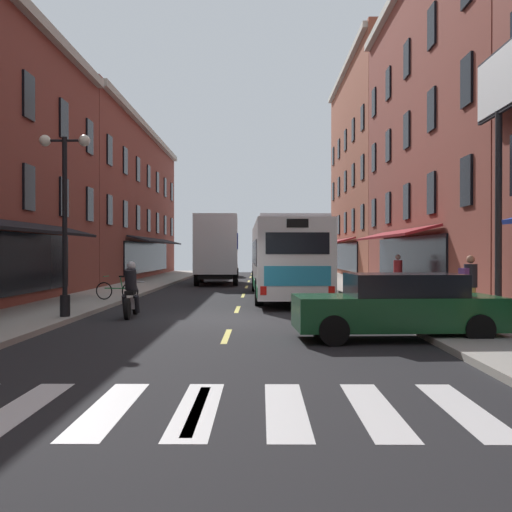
# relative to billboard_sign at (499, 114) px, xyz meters

# --- Properties ---
(ground_plane) EXTENTS (34.80, 80.00, 0.10)m
(ground_plane) POSITION_rel_billboard_sign_xyz_m (-7.05, 1.43, -5.63)
(ground_plane) COLOR black
(lane_centre_dashes) EXTENTS (0.14, 73.90, 0.01)m
(lane_centre_dashes) POSITION_rel_billboard_sign_xyz_m (-7.05, 1.18, -5.57)
(lane_centre_dashes) COLOR #DBCC4C
(lane_centre_dashes) RESTS_ON ground
(crosswalk_near) EXTENTS (7.10, 2.80, 0.01)m
(crosswalk_near) POSITION_rel_billboard_sign_xyz_m (-7.05, -8.57, -5.57)
(crosswalk_near) COLOR silver
(crosswalk_near) RESTS_ON ground
(sidewalk_left) EXTENTS (3.00, 80.00, 0.14)m
(sidewalk_left) POSITION_rel_billboard_sign_xyz_m (-12.95, 1.43, -5.51)
(sidewalk_left) COLOR #A39E93
(sidewalk_left) RESTS_ON ground
(sidewalk_right) EXTENTS (3.00, 80.00, 0.14)m
(sidewalk_right) POSITION_rel_billboard_sign_xyz_m (-1.15, 1.43, -5.51)
(sidewalk_right) COLOR #A39E93
(sidewalk_right) RESTS_ON ground
(billboard_sign) EXTENTS (0.40, 2.85, 7.12)m
(billboard_sign) POSITION_rel_billboard_sign_xyz_m (0.00, 0.00, 0.00)
(billboard_sign) COLOR black
(billboard_sign) RESTS_ON sidewalk_right
(transit_bus) EXTENTS (2.92, 12.57, 3.22)m
(transit_bus) POSITION_rel_billboard_sign_xyz_m (-5.26, 9.72, -3.88)
(transit_bus) COLOR silver
(transit_bus) RESTS_ON ground
(box_truck) EXTENTS (2.66, 7.06, 4.04)m
(box_truck) POSITION_rel_billboard_sign_xyz_m (-8.87, 20.19, -3.52)
(box_truck) COLOR black
(box_truck) RESTS_ON ground
(sedan_near) EXTENTS (4.58, 2.12, 1.46)m
(sedan_near) POSITION_rel_billboard_sign_xyz_m (-3.22, -2.56, -4.83)
(sedan_near) COLOR #144723
(sedan_near) RESTS_ON ground
(sedan_mid) EXTENTS (2.11, 4.65, 1.48)m
(sedan_mid) POSITION_rel_billboard_sign_xyz_m (-9.01, 31.04, -4.83)
(sedan_mid) COLOR #515154
(sedan_mid) RESTS_ON ground
(motorcycle_rider) EXTENTS (0.62, 2.07, 1.66)m
(motorcycle_rider) POSITION_rel_billboard_sign_xyz_m (-10.11, 1.98, -4.87)
(motorcycle_rider) COLOR black
(motorcycle_rider) RESTS_ON ground
(bicycle_near) EXTENTS (1.69, 0.52, 0.91)m
(bicycle_near) POSITION_rel_billboard_sign_xyz_m (-11.67, 6.76, -5.07)
(bicycle_near) COLOR black
(bicycle_near) RESTS_ON sidewalk_left
(pedestrian_near) EXTENTS (0.53, 0.43, 1.71)m
(pedestrian_near) POSITION_rel_billboard_sign_xyz_m (-0.51, 0.68, -4.53)
(pedestrian_near) COLOR #B29947
(pedestrian_near) RESTS_ON sidewalk_right
(pedestrian_far) EXTENTS (0.36, 0.36, 1.69)m
(pedestrian_far) POSITION_rel_billboard_sign_xyz_m (-0.51, 9.51, -4.57)
(pedestrian_far) COLOR #4C4C51
(pedestrian_far) RESTS_ON sidewalk_right
(street_lamp_twin) EXTENTS (1.42, 0.32, 5.07)m
(street_lamp_twin) POSITION_rel_billboard_sign_xyz_m (-11.73, 0.86, -2.62)
(street_lamp_twin) COLOR black
(street_lamp_twin) RESTS_ON sidewalk_left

